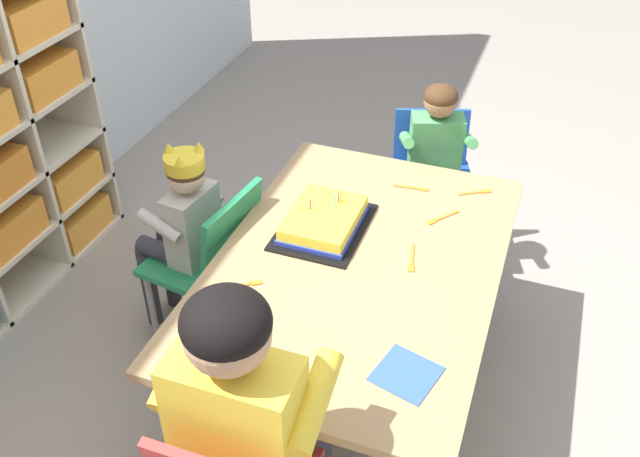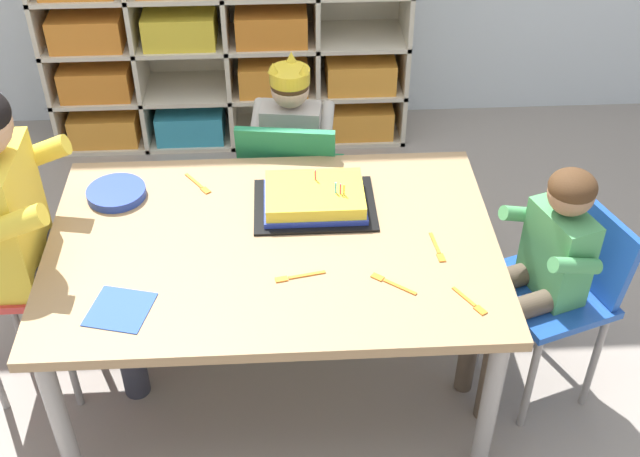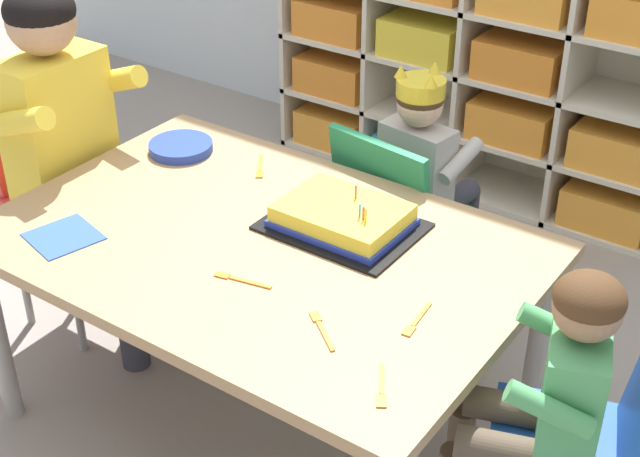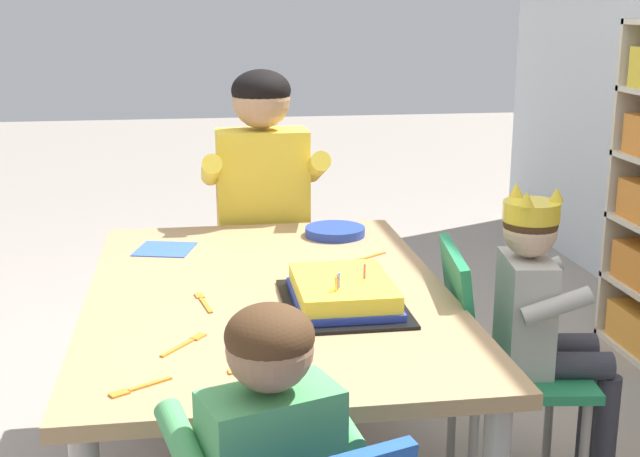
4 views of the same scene
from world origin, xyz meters
name	(u,v)px [view 2 (image 2 of 4)]	position (x,y,z in m)	size (l,w,h in m)	color
ground	(279,376)	(0.00, 0.00, 0.00)	(16.00, 16.00, 0.00)	gray
storage_cubby_shelf	(220,13)	(-0.21, 1.56, 0.62)	(1.62, 0.33, 1.23)	beige
activity_table	(273,256)	(0.00, 0.00, 0.53)	(1.32, 0.89, 0.59)	#A37F56
classroom_chair_blue	(290,179)	(0.06, 0.57, 0.41)	(0.41, 0.40, 0.69)	#238451
child_with_crown	(293,133)	(0.08, 0.69, 0.53)	(0.32, 0.32, 0.85)	#B2ADA3
classroom_chair_adult_side	(2,270)	(-0.82, 0.05, 0.47)	(0.32, 0.33, 0.76)	red
adult_helper_seated	(26,216)	(-0.70, 0.05, 0.67)	(0.44, 0.41, 1.08)	yellow
classroom_chair_guest_side	(562,285)	(0.88, -0.05, 0.42)	(0.40, 0.42, 0.67)	#1E4CA8
guest_at_table_side	(541,262)	(0.78, -0.09, 0.55)	(0.34, 0.34, 0.85)	#4C9E5B
birthday_cake_on_tray	(315,199)	(0.13, 0.16, 0.62)	(0.37, 0.28, 0.10)	black
paper_plate_stack	(116,193)	(-0.49, 0.25, 0.60)	(0.18, 0.18, 0.03)	#233DA3
paper_napkin_square	(120,309)	(-0.41, -0.27, 0.59)	(0.16, 0.16, 0.00)	#3356B7
fork_near_cake_tray	(471,303)	(0.53, -0.29, 0.59)	(0.08, 0.11, 0.00)	orange
fork_beside_plate_stack	(199,185)	(-0.23, 0.30, 0.59)	(0.09, 0.12, 0.00)	orange
fork_scattered_mid_table	(391,283)	(0.32, -0.20, 0.59)	(0.12, 0.10, 0.00)	orange
fork_by_napkin	(297,277)	(0.07, -0.16, 0.59)	(0.14, 0.04, 0.00)	orange
fork_at_table_front_edge	(437,249)	(0.48, -0.07, 0.59)	(0.03, 0.13, 0.00)	orange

